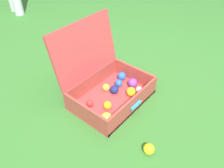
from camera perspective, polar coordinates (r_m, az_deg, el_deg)
The scene contains 3 objects.
ground_plane at distance 1.72m, azimuth 0.94°, elevation -4.44°, with size 16.00×16.00×0.00m, color #336B28.
open_suitcase at distance 1.68m, azimuth -1.39°, elevation -0.01°, with size 0.58×0.54×0.56m.
stray_ball_on_grass at distance 1.42m, azimuth 9.35°, elevation -15.97°, with size 0.07×0.07×0.07m, color yellow.
Camera 1 is at (-0.97, -0.77, 1.20)m, focal length 35.97 mm.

